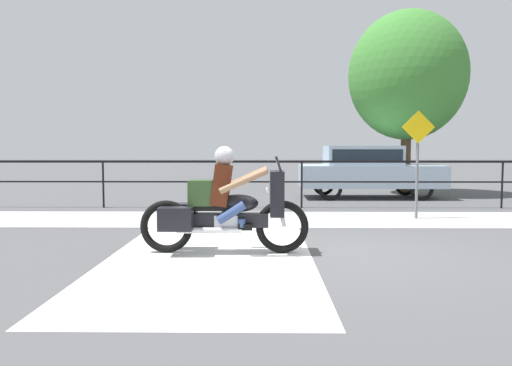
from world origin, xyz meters
TOP-DOWN VIEW (x-y plane):
  - ground_plane at (0.00, 0.00)m, footprint 120.00×120.00m
  - sidewalk_band at (0.00, 3.40)m, footprint 44.00×2.40m
  - crosswalk_band at (-1.74, -0.20)m, footprint 2.87×6.00m
  - fence_railing at (0.00, 5.45)m, footprint 36.00×0.05m
  - motorcycle at (-1.57, -0.02)m, footprint 2.48×0.76m
  - parked_car at (2.20, 8.00)m, footprint 4.27×1.77m
  - street_sign at (2.34, 3.53)m, footprint 0.70×0.06m
  - tree_behind_sign at (3.76, 9.38)m, footprint 3.83×3.83m

SIDE VIEW (x-z plane):
  - ground_plane at x=0.00m, z-range 0.00..0.00m
  - crosswalk_band at x=-1.74m, z-range 0.00..0.01m
  - sidewalk_band at x=0.00m, z-range 0.00..0.01m
  - motorcycle at x=-1.57m, z-range -0.10..1.48m
  - parked_car at x=2.20m, z-range 0.11..1.71m
  - fence_railing at x=0.00m, z-range 0.35..1.57m
  - street_sign at x=2.34m, z-range 0.30..2.64m
  - tree_behind_sign at x=3.76m, z-range 0.89..6.91m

